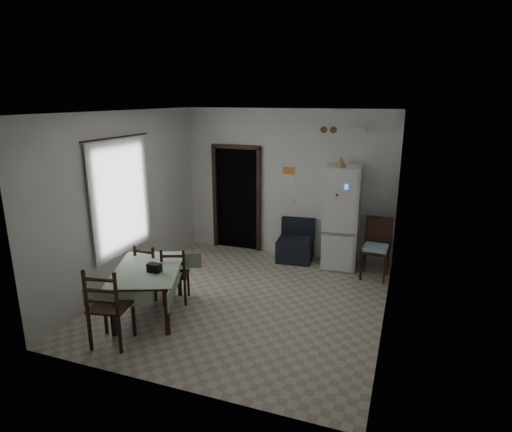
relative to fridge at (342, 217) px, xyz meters
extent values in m
plane|color=#BBAB98|center=(-1.16, -1.93, -0.96)|extent=(4.50, 4.50, 0.00)
cube|color=black|center=(-2.21, 0.53, 0.09)|extent=(0.90, 0.45, 2.10)
cube|color=black|center=(-2.70, 0.29, 0.09)|extent=(0.08, 0.10, 2.18)
cube|color=black|center=(-1.72, 0.29, 0.09)|extent=(0.08, 0.10, 2.18)
cube|color=black|center=(-2.21, 0.29, 1.18)|extent=(1.06, 0.10, 0.08)
cube|color=silver|center=(-3.31, -2.13, 0.59)|extent=(0.10, 1.20, 1.60)
cube|color=silver|center=(-3.20, -2.13, 0.59)|extent=(0.02, 1.45, 1.85)
cylinder|color=black|center=(-3.19, -2.13, 1.54)|extent=(0.02, 1.60, 0.02)
cube|color=white|center=(-1.11, 0.31, 0.66)|extent=(0.28, 0.02, 0.40)
cube|color=orange|center=(-1.11, 0.30, 0.76)|extent=(0.24, 0.01, 0.14)
cube|color=beige|center=(-1.01, 0.31, 0.14)|extent=(0.08, 0.02, 0.12)
cylinder|color=brown|center=(-0.46, 0.30, 1.56)|extent=(0.12, 0.03, 0.12)
cylinder|color=brown|center=(-0.28, 0.30, 1.56)|extent=(0.12, 0.03, 0.12)
cube|color=white|center=(0.19, 0.28, 1.59)|extent=(0.25, 0.07, 0.09)
cone|color=tan|center=(-0.06, -0.10, 1.05)|extent=(0.24, 0.24, 0.18)
cube|color=black|center=(-2.15, -2.89, -0.18)|extent=(0.19, 0.12, 0.12)
camera|label=1|loc=(1.11, -7.66, 2.14)|focal=30.00mm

